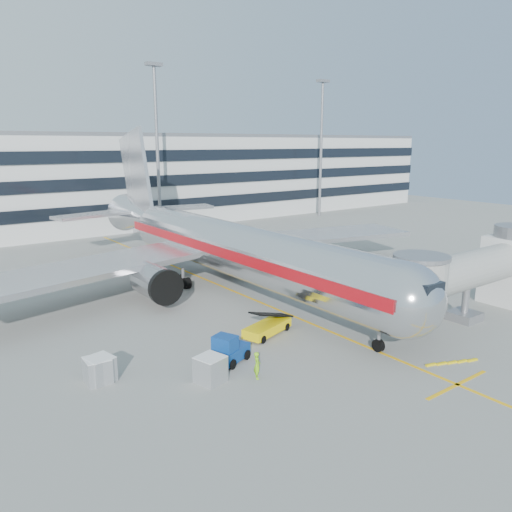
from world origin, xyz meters
TOP-DOWN VIEW (x-y plane):
  - ground at (0.00, 0.00)m, footprint 180.00×180.00m
  - lead_in_line at (0.00, 10.00)m, footprint 0.25×70.00m
  - stop_bar at (0.00, -14.00)m, footprint 6.00×0.25m
  - main_jet at (0.00, 11.72)m, footprint 50.95×48.70m
  - jet_bridge at (12.18, -8.00)m, footprint 17.80×4.50m
  - terminal at (0.00, 57.95)m, footprint 150.00×24.25m
  - light_mast_centre at (8.00, 42.00)m, footprint 2.40×1.20m
  - light_mast_east at (42.00, 42.00)m, footprint 2.40×1.20m
  - belt_loader at (-4.23, -0.98)m, footprint 4.63×2.77m
  - baggage_tug at (-9.25, -3.36)m, footprint 3.02×2.46m
  - cargo_container_left at (-11.60, -4.95)m, footprint 1.88×1.88m
  - cargo_container_right at (-17.04, -0.96)m, footprint 1.51×1.51m
  - cargo_container_front at (-16.88, -0.93)m, footprint 1.74×1.74m
  - ramp_worker at (-9.07, -6.23)m, footprint 0.64×0.74m

SIDE VIEW (x-z plane):
  - ground at x=0.00m, z-range 0.00..0.00m
  - lead_in_line at x=0.00m, z-range 0.00..0.01m
  - stop_bar at x=0.00m, z-range 0.00..0.01m
  - belt_loader at x=-4.23m, z-range -0.47..1.70m
  - cargo_container_right at x=-17.04m, z-range 0.00..1.54m
  - cargo_container_front at x=-16.88m, z-range 0.00..1.56m
  - cargo_container_left at x=-11.60m, z-range 0.00..1.63m
  - ramp_worker at x=-9.07m, z-range 0.00..1.71m
  - baggage_tug at x=-9.25m, z-range -0.13..1.86m
  - jet_bridge at x=12.18m, z-range 0.37..7.37m
  - main_jet at x=0.00m, z-range -3.79..12.26m
  - terminal at x=0.00m, z-range 0.00..15.60m
  - light_mast_centre at x=8.00m, z-range 2.15..27.60m
  - light_mast_east at x=42.00m, z-range 2.15..27.60m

